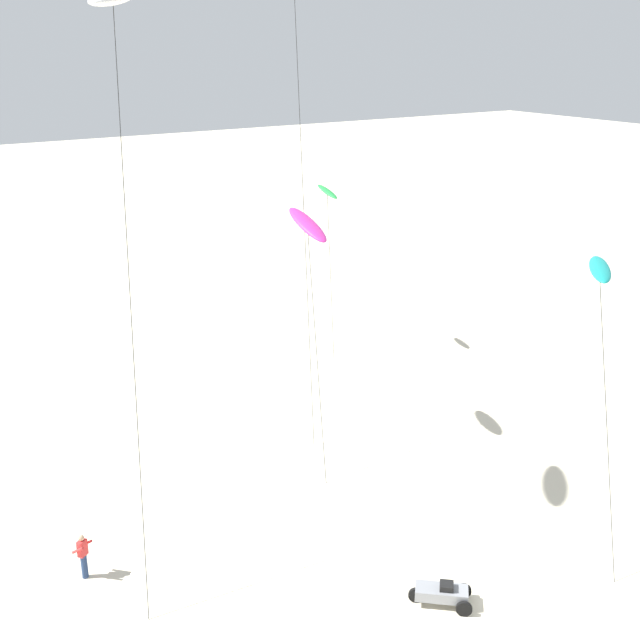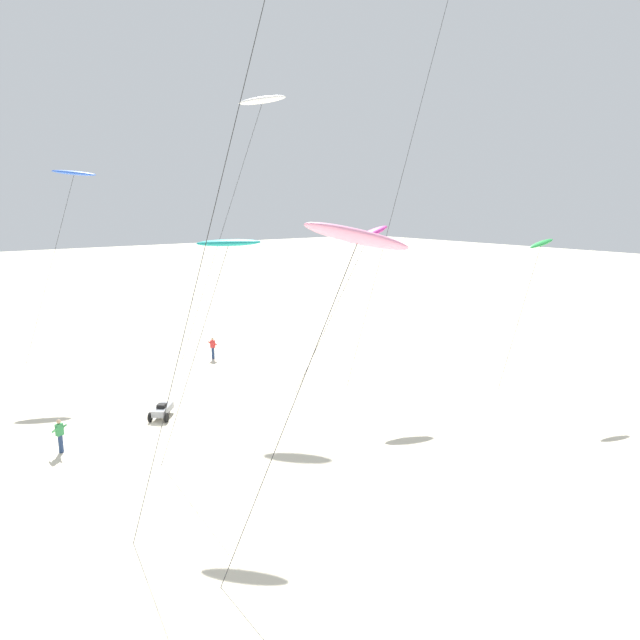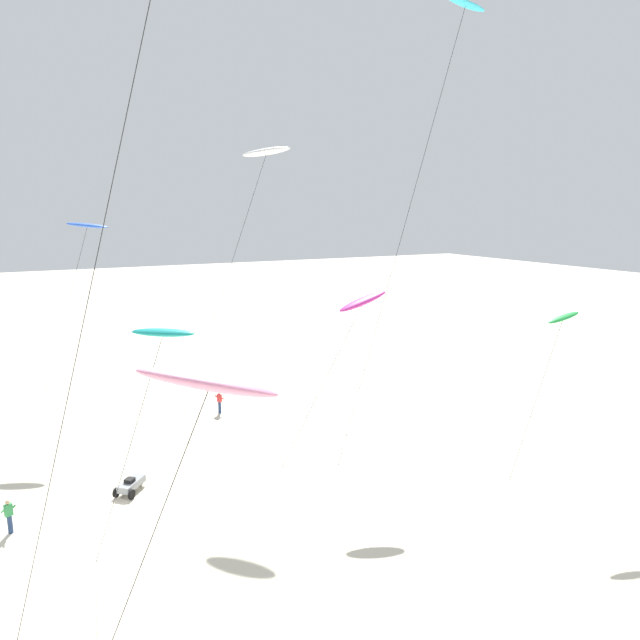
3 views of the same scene
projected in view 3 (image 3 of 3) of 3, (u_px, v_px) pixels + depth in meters
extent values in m
plane|color=beige|center=(95.00, 526.00, 26.35)|extent=(260.00, 260.00, 0.00)
ellipsoid|color=green|center=(563.00, 318.00, 28.97)|extent=(0.70, 2.14, 0.72)
cylinder|color=#262626|center=(535.00, 403.00, 29.80)|extent=(0.94, 2.16, 9.23)
ellipsoid|color=#33BFE0|center=(466.00, 4.00, 28.17)|extent=(1.28, 2.06, 0.96)
cylinder|color=#262626|center=(397.00, 252.00, 30.41)|extent=(2.55, 5.92, 25.15)
ellipsoid|color=white|center=(266.00, 152.00, 35.67)|extent=(2.91, 3.15, 0.85)
cylinder|color=#262626|center=(221.00, 295.00, 37.27)|extent=(2.55, 5.92, 18.44)
ellipsoid|color=teal|center=(163.00, 332.00, 21.88)|extent=(2.57, 2.54, 0.45)
cylinder|color=#262626|center=(128.00, 453.00, 22.76)|extent=(1.35, 3.12, 9.95)
cylinder|color=#262626|center=(87.00, 303.00, 15.50)|extent=(2.74, 6.36, 24.54)
ellipsoid|color=#D8339E|center=(363.00, 301.00, 30.85)|extent=(1.02, 3.01, 1.32)
cylinder|color=#262626|center=(321.00, 387.00, 31.66)|extent=(1.86, 4.30, 9.72)
ellipsoid|color=pink|center=(209.00, 383.00, 13.00)|extent=(2.05, 3.50, 1.36)
cylinder|color=#262626|center=(131.00, 592.00, 13.91)|extent=(1.73, 4.01, 10.67)
ellipsoid|color=blue|center=(87.00, 225.00, 39.37)|extent=(2.22, 3.05, 0.58)
cylinder|color=#262626|center=(64.00, 321.00, 40.57)|extent=(1.78, 4.13, 13.71)
cylinder|color=navy|center=(10.00, 524.00, 25.71)|extent=(0.22, 0.22, 0.88)
cube|color=#338C4C|center=(8.00, 510.00, 25.57)|extent=(0.31, 0.39, 0.58)
sphere|color=tan|center=(7.00, 502.00, 25.49)|extent=(0.20, 0.20, 0.20)
cylinder|color=#338C4C|center=(3.00, 511.00, 25.40)|extent=(0.50, 0.27, 0.39)
cylinder|color=#338C4C|center=(13.00, 507.00, 25.72)|extent=(0.50, 0.27, 0.39)
cylinder|color=navy|center=(220.00, 407.00, 41.07)|extent=(0.22, 0.22, 0.88)
cube|color=red|center=(219.00, 398.00, 40.93)|extent=(0.39, 0.35, 0.58)
sphere|color=tan|center=(219.00, 393.00, 40.85)|extent=(0.20, 0.20, 0.20)
cylinder|color=red|center=(217.00, 397.00, 41.03)|extent=(0.35, 0.47, 0.39)
cylinder|color=red|center=(222.00, 398.00, 40.81)|extent=(0.35, 0.47, 0.39)
cube|color=gray|center=(132.00, 484.00, 29.54)|extent=(1.74, 1.65, 0.36)
cube|color=black|center=(130.00, 480.00, 29.34)|extent=(0.62, 0.62, 0.20)
cylinder|color=black|center=(140.00, 480.00, 30.34)|extent=(0.47, 0.43, 0.52)
cylinder|color=black|center=(116.00, 492.00, 29.00)|extent=(0.47, 0.43, 0.52)
cylinder|color=black|center=(132.00, 494.00, 28.78)|extent=(0.47, 0.43, 0.52)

